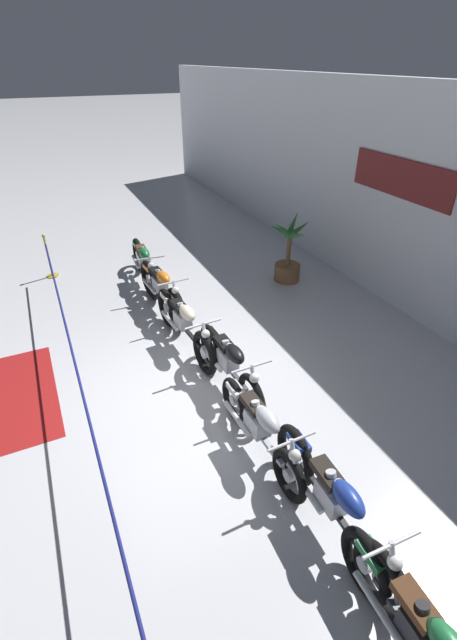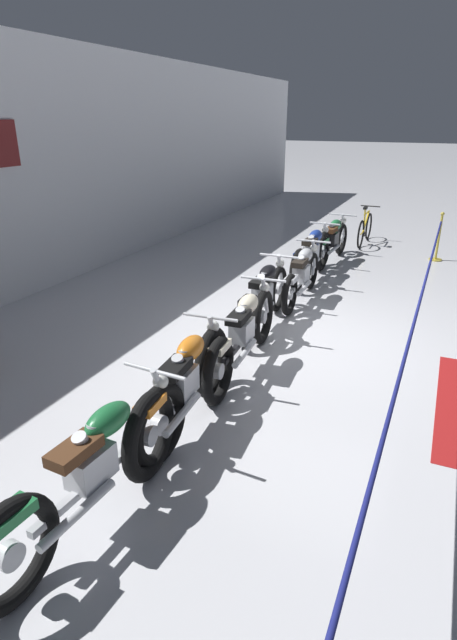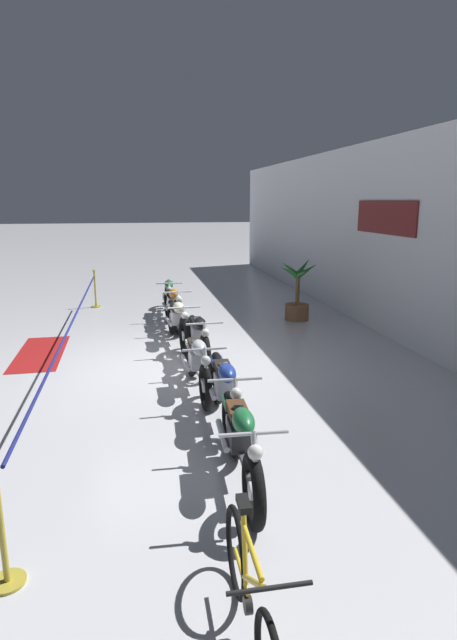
% 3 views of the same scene
% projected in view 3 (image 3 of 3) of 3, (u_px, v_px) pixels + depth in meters
% --- Properties ---
extents(ground_plane, '(120.00, 120.00, 0.00)m').
position_uv_depth(ground_plane, '(157.00, 364.00, 9.06)').
color(ground_plane, silver).
extents(back_wall, '(28.00, 0.29, 4.20)m').
position_uv_depth(back_wall, '(424.00, 243.00, 9.51)').
color(back_wall, white).
rests_on(back_wall, ground).
extents(motorcycle_green_0, '(2.40, 0.62, 0.97)m').
position_uv_depth(motorcycle_green_0, '(169.00, 296.00, 12.93)').
color(motorcycle_green_0, black).
rests_on(motorcycle_green_0, ground).
extents(motorcycle_orange_1, '(2.26, 0.62, 0.98)m').
position_uv_depth(motorcycle_orange_1, '(173.00, 307.00, 11.64)').
color(motorcycle_orange_1, black).
rests_on(motorcycle_orange_1, ground).
extents(motorcycle_cream_2, '(2.44, 0.62, 0.96)m').
position_uv_depth(motorcycle_cream_2, '(178.00, 321.00, 10.25)').
color(motorcycle_cream_2, black).
rests_on(motorcycle_cream_2, ground).
extents(motorcycle_black_3, '(2.18, 0.62, 0.95)m').
position_uv_depth(motorcycle_black_3, '(198.00, 338.00, 8.98)').
color(motorcycle_black_3, black).
rests_on(motorcycle_black_3, ground).
extents(motorcycle_silver_4, '(2.10, 0.62, 0.91)m').
position_uv_depth(motorcycle_silver_4, '(197.00, 363.00, 7.67)').
color(motorcycle_silver_4, black).
rests_on(motorcycle_silver_4, ground).
extents(motorcycle_blue_5, '(2.35, 0.62, 0.96)m').
position_uv_depth(motorcycle_blue_5, '(225.00, 392.00, 6.45)').
color(motorcycle_blue_5, black).
rests_on(motorcycle_blue_5, ground).
extents(motorcycle_green_6, '(2.19, 0.62, 0.93)m').
position_uv_depth(motorcycle_green_6, '(240.00, 442.00, 5.16)').
color(motorcycle_green_6, black).
rests_on(motorcycle_green_6, ground).
extents(bicycle, '(1.69, 0.48, 0.94)m').
position_uv_depth(bicycle, '(251.00, 600.00, 3.24)').
color(bicycle, black).
rests_on(bicycle, ground).
extents(potted_palm_left_of_row, '(1.04, 0.98, 1.56)m').
position_uv_depth(potted_palm_left_of_row, '(297.00, 297.00, 12.32)').
color(potted_palm_left_of_row, brown).
rests_on(potted_palm_left_of_row, ground).
extents(stanchion_far_left, '(10.45, 0.28, 1.05)m').
position_uv_depth(stanchion_far_left, '(82.00, 310.00, 10.08)').
color(stanchion_far_left, gold).
rests_on(stanchion_far_left, ground).
extents(stanchion_mid_left, '(0.28, 0.28, 1.05)m').
position_uv_depth(stanchion_mid_left, '(3.00, 543.00, 3.79)').
color(stanchion_mid_left, gold).
rests_on(stanchion_mid_left, ground).
extents(floor_banner, '(2.38, 0.89, 0.01)m').
position_uv_depth(floor_banner, '(40.00, 353.00, 9.70)').
color(floor_banner, maroon).
rests_on(floor_banner, ground).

